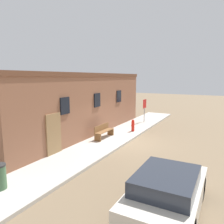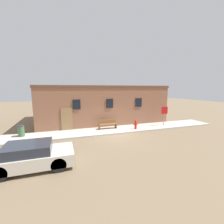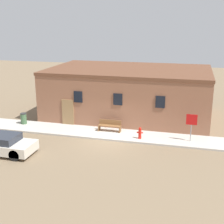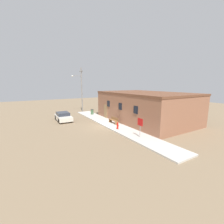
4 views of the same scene
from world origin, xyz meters
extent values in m
plane|color=#7A664C|center=(0.00, 0.00, 0.00)|extent=(80.00, 80.00, 0.00)
cube|color=#BCB7AD|center=(0.00, 1.22, 0.07)|extent=(21.86, 2.44, 0.14)
cube|color=#8E5B42|center=(0.22, 6.70, 2.00)|extent=(13.80, 8.53, 4.01)
cube|color=brown|center=(0.22, 6.70, 4.13)|extent=(13.90, 8.63, 0.24)
cube|color=black|center=(-3.00, 2.41, 2.49)|extent=(0.70, 0.08, 0.90)
cube|color=black|center=(0.22, 2.41, 2.49)|extent=(0.70, 0.08, 0.90)
cube|color=black|center=(3.43, 2.41, 2.49)|extent=(0.70, 0.08, 0.90)
cube|color=#937047|center=(-3.92, 2.41, 1.10)|extent=(1.00, 0.08, 2.20)
cylinder|color=red|center=(2.26, 0.69, 0.49)|extent=(0.22, 0.22, 0.70)
sphere|color=red|center=(2.26, 0.69, 0.89)|extent=(0.19, 0.19, 0.19)
cylinder|color=red|center=(2.09, 0.69, 0.59)|extent=(0.12, 0.10, 0.10)
cylinder|color=red|center=(2.42, 0.69, 0.59)|extent=(0.12, 0.10, 0.10)
cylinder|color=gray|center=(5.76, 1.10, 1.11)|extent=(0.06, 0.06, 1.95)
cube|color=red|center=(5.76, 1.08, 1.72)|extent=(0.74, 0.02, 0.74)
cube|color=brown|center=(-1.05, 1.61, 0.36)|extent=(0.08, 0.44, 0.44)
cube|color=brown|center=(0.59, 1.61, 0.36)|extent=(0.08, 0.44, 0.44)
cube|color=brown|center=(-0.23, 1.61, 0.59)|extent=(1.72, 0.44, 0.04)
cube|color=brown|center=(-0.23, 1.81, 0.81)|extent=(1.72, 0.04, 0.38)
cylinder|color=#426642|center=(-7.50, 1.63, 0.55)|extent=(0.48, 0.48, 0.83)
cylinder|color=#2D2D2D|center=(-7.50, 1.63, 1.00)|extent=(0.50, 0.50, 0.06)
cylinder|color=black|center=(-4.56, -2.94, 0.36)|extent=(0.72, 0.20, 0.72)
cylinder|color=black|center=(-4.56, -4.61, 0.36)|extent=(0.72, 0.20, 0.72)
cylinder|color=black|center=(-6.97, -2.94, 0.36)|extent=(0.72, 0.20, 0.72)
cube|color=beige|center=(-5.77, -3.77, 0.51)|extent=(3.89, 1.87, 0.61)
cube|color=#282D38|center=(-5.96, -3.77, 1.04)|extent=(2.14, 1.65, 0.46)
camera|label=1|loc=(-11.91, -5.16, 3.99)|focal=35.00mm
camera|label=2|loc=(-4.26, -11.71, 3.95)|focal=24.00mm
camera|label=3|loc=(5.60, -20.00, 8.22)|focal=50.00mm
camera|label=4|loc=(16.68, -8.66, 5.41)|focal=24.00mm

